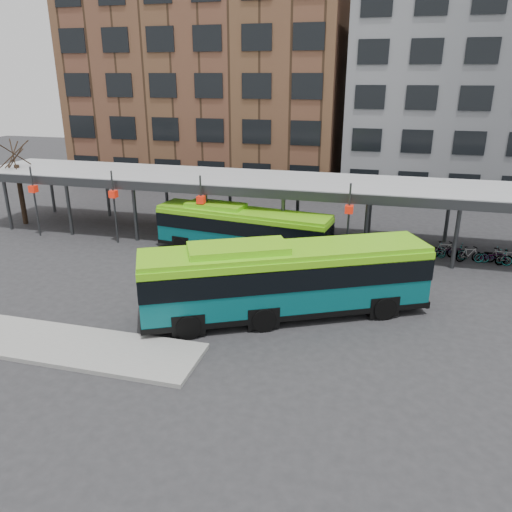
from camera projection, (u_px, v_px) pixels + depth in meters
The scene contains 9 objects.
ground at pixel (189, 326), 22.18m from camera, with size 120.00×120.00×0.00m, color #28282B.
boarding_island at pixel (39, 341), 20.75m from camera, with size 14.00×3.00×0.18m, color gray.
canopy at pixel (260, 182), 32.53m from camera, with size 40.00×6.53×4.80m.
tree at pixel (21, 192), 36.58m from camera, with size 1.64×1.64×5.60m.
building_brick at pixel (212, 69), 49.87m from camera, with size 26.00×14.00×22.00m, color brown.
building_grey at pixel (491, 81), 43.93m from camera, with size 24.00×14.00×20.00m, color slate.
bus_front at pixel (284, 278), 22.57m from camera, with size 12.90×8.30×3.59m.
bus_rear at pixel (242, 229), 30.76m from camera, with size 11.18×3.80×3.02m.
bike_rack at pixel (473, 254), 29.71m from camera, with size 5.95×1.53×1.04m.
Camera 1 is at (7.96, -18.33, 10.54)m, focal length 35.00 mm.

